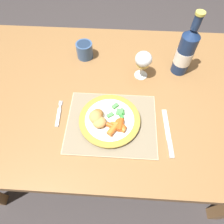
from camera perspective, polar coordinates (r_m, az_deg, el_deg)
name	(u,v)px	position (r m, az deg, el deg)	size (l,w,h in m)	color
ground_plane	(109,151)	(1.55, -0.76, -11.08)	(6.00, 6.00, 0.00)	#383333
dining_table	(108,101)	(0.97, -1.20, 3.23)	(1.49, 0.89, 0.74)	olive
placemat	(112,123)	(0.81, -0.13, -3.19)	(0.36, 0.29, 0.01)	tan
dinner_plate	(110,120)	(0.80, -0.69, -2.31)	(0.24, 0.24, 0.02)	silver
breaded_croquettes	(97,118)	(0.78, -4.27, -1.65)	(0.09, 0.10, 0.04)	tan
green_beans_pile	(118,112)	(0.80, 1.82, -0.01)	(0.07, 0.08, 0.02)	#4CA84C
glazed_carrots	(117,126)	(0.76, 1.42, -4.16)	(0.08, 0.08, 0.02)	orange
fork	(59,115)	(0.86, -15.02, -0.90)	(0.02, 0.13, 0.01)	silver
table_knife	(168,137)	(0.81, 15.82, -6.80)	(0.03, 0.21, 0.01)	silver
wine_glass	(143,60)	(0.91, 8.95, 14.39)	(0.07, 0.07, 0.13)	silver
bottle	(185,52)	(0.97, 20.24, 15.86)	(0.08, 0.08, 0.30)	navy
drinking_cup	(85,50)	(1.04, -7.83, 17.17)	(0.08, 0.08, 0.08)	#385684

